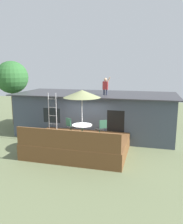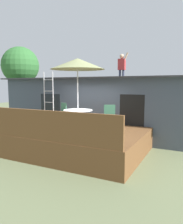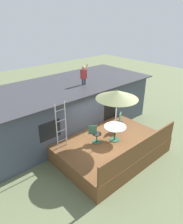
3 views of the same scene
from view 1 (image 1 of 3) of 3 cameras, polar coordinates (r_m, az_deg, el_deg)
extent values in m
plane|color=#66704C|center=(12.32, -3.16, -10.01)|extent=(40.00, 40.00, 0.00)
cube|color=#424C5B|center=(15.27, 0.97, -0.54)|extent=(10.00, 4.00, 2.70)
cube|color=#38383D|center=(15.05, 0.99, 4.62)|extent=(10.50, 4.50, 0.06)
cube|color=black|center=(14.13, -9.99, -0.83)|extent=(1.10, 0.03, 0.90)
cube|color=black|center=(13.11, 6.07, -3.91)|extent=(1.00, 0.03, 2.00)
cube|color=brown|center=(12.18, -3.18, -8.25)|extent=(5.07, 3.71, 0.80)
cube|color=brown|center=(10.30, -6.37, -6.98)|extent=(4.97, 0.08, 0.90)
cylinder|color=#33664C|center=(11.88, -2.34, -6.64)|extent=(0.48, 0.48, 0.03)
cylinder|color=#33664C|center=(11.77, -2.35, -5.00)|extent=(0.07, 0.07, 0.71)
cylinder|color=silver|center=(11.68, -2.37, -3.30)|extent=(1.04, 1.04, 0.03)
cylinder|color=silver|center=(11.57, -2.38, -1.05)|extent=(0.04, 0.04, 2.40)
cone|color=#8C9360|center=(11.38, -2.43, 4.62)|extent=(1.90, 1.90, 0.38)
cylinder|color=silver|center=(13.59, -10.73, 0.17)|extent=(0.04, 0.04, 2.20)
cylinder|color=silver|center=(13.39, -8.88, 0.07)|extent=(0.04, 0.04, 2.20)
cylinder|color=silver|center=(13.65, -9.71, -2.98)|extent=(0.48, 0.03, 0.03)
cylinder|color=silver|center=(13.54, -9.78, -0.92)|extent=(0.48, 0.03, 0.03)
cylinder|color=silver|center=(13.44, -9.85, 1.16)|extent=(0.48, 0.03, 0.03)
cylinder|color=silver|center=(13.36, -9.92, 3.27)|extent=(0.48, 0.03, 0.03)
cylinder|color=#33384C|center=(14.17, 3.18, 5.01)|extent=(0.10, 0.10, 0.34)
cylinder|color=#33384C|center=(14.14, 3.82, 4.99)|extent=(0.10, 0.10, 0.34)
cube|color=#B73333|center=(14.11, 3.52, 6.70)|extent=(0.32, 0.20, 0.50)
sphere|color=tan|center=(14.09, 3.54, 8.16)|extent=(0.20, 0.20, 0.20)
cylinder|color=tan|center=(14.06, 4.26, 7.90)|extent=(0.26, 0.08, 0.44)
cylinder|color=#33664C|center=(12.52, -5.17, -5.77)|extent=(0.40, 0.40, 0.02)
cylinder|color=#33664C|center=(12.45, -5.19, -4.80)|extent=(0.06, 0.06, 0.44)
cylinder|color=black|center=(12.39, -5.20, -3.78)|extent=(0.44, 0.44, 0.04)
cube|color=#33664C|center=(12.48, -5.82, -2.54)|extent=(0.37, 0.23, 0.44)
cylinder|color=#33664C|center=(12.10, 2.02, -6.33)|extent=(0.40, 0.40, 0.02)
cylinder|color=#33664C|center=(12.03, 2.02, -5.33)|extent=(0.06, 0.06, 0.44)
cylinder|color=black|center=(11.97, 2.03, -4.28)|extent=(0.44, 0.44, 0.04)
cube|color=#33664C|center=(11.97, 2.96, -3.10)|extent=(0.37, 0.23, 0.44)
cylinder|color=brown|center=(18.75, -19.06, 1.83)|extent=(0.27, 0.27, 3.21)
sphere|color=#2D662D|center=(18.55, -19.47, 8.25)|extent=(2.48, 2.48, 2.48)
camera|label=2|loc=(4.60, 20.19, -15.52)|focal=35.06mm
camera|label=3|loc=(11.29, -49.10, 17.09)|focal=33.01mm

